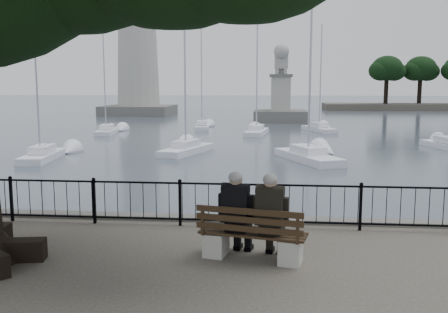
# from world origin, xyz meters

# --- Properties ---
(harbor) EXTENTS (260.00, 260.00, 1.20)m
(harbor) POSITION_xyz_m (0.00, 3.00, -0.50)
(harbor) COLOR #545351
(harbor) RESTS_ON ground
(railing) EXTENTS (22.06, 0.06, 1.00)m
(railing) POSITION_xyz_m (0.00, 2.50, 0.56)
(railing) COLOR black
(railing) RESTS_ON ground
(bench) EXTENTS (2.03, 0.99, 1.03)m
(bench) POSITION_xyz_m (0.71, 0.40, 0.36)
(bench) COLOR #A09C93
(bench) RESTS_ON ground
(person_left) EXTENTS (0.57, 0.87, 1.63)m
(person_left) POSITION_xyz_m (0.44, 0.57, 0.75)
(person_left) COLOR black
(person_left) RESTS_ON ground
(person_right) EXTENTS (0.57, 0.87, 1.63)m
(person_right) POSITION_xyz_m (1.06, 0.44, 0.75)
(person_right) COLOR black
(person_right) RESTS_ON ground
(lighthouse) EXTENTS (9.47, 9.47, 29.14)m
(lighthouse) POSITION_xyz_m (-18.00, 62.00, 11.22)
(lighthouse) COLOR #545351
(lighthouse) RESTS_ON ground
(lion_monument) EXTENTS (6.04, 6.04, 8.90)m
(lion_monument) POSITION_xyz_m (2.00, 49.93, 1.23)
(lion_monument) COLOR #545351
(lion_monument) RESTS_ON ground
(sailboat_a) EXTENTS (1.98, 5.02, 9.58)m
(sailboat_a) POSITION_xyz_m (-11.86, 18.44, -0.70)
(sailboat_a) COLOR white
(sailboat_a) RESTS_ON ground
(sailboat_b) EXTENTS (2.86, 5.43, 10.54)m
(sailboat_b) POSITION_xyz_m (-4.20, 21.89, -0.68)
(sailboat_b) COLOR white
(sailboat_b) RESTS_ON ground
(sailboat_c) EXTENTS (3.70, 5.84, 11.03)m
(sailboat_c) POSITION_xyz_m (3.05, 19.40, -0.68)
(sailboat_c) COLOR white
(sailboat_c) RESTS_ON ground
(sailboat_d) EXTENTS (2.43, 5.07, 8.97)m
(sailboat_d) POSITION_xyz_m (12.69, 25.70, -0.71)
(sailboat_d) COLOR white
(sailboat_d) RESTS_ON ground
(sailboat_e) EXTENTS (1.98, 4.94, 10.82)m
(sailboat_e) POSITION_xyz_m (-13.24, 33.72, -0.66)
(sailboat_e) COLOR white
(sailboat_e) RESTS_ON ground
(sailboat_f) EXTENTS (2.05, 5.32, 11.43)m
(sailboat_f) POSITION_xyz_m (-0.26, 34.28, -0.66)
(sailboat_f) COLOR white
(sailboat_f) RESTS_ON ground
(sailboat_g) EXTENTS (2.99, 5.11, 9.70)m
(sailboat_g) POSITION_xyz_m (5.34, 37.82, -0.70)
(sailboat_g) COLOR white
(sailboat_g) RESTS_ON ground
(sailboat_h) EXTENTS (1.79, 4.76, 10.80)m
(sailboat_h) POSITION_xyz_m (-5.66, 39.26, -0.66)
(sailboat_h) COLOR white
(sailboat_h) RESTS_ON ground
(far_shore) EXTENTS (30.00, 8.60, 9.18)m
(far_shore) POSITION_xyz_m (25.54, 79.46, 3.00)
(far_shore) COLOR #433D34
(far_shore) RESTS_ON ground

